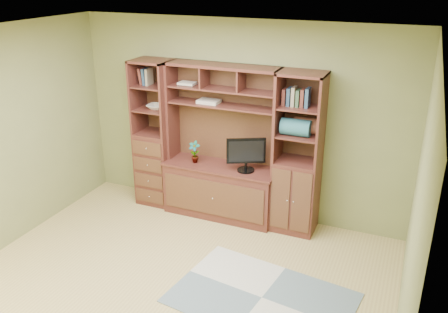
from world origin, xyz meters
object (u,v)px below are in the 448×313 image
at_px(left_tower, 155,134).
at_px(monitor, 246,149).
at_px(right_tower, 298,155).
at_px(center_hutch, 220,145).

relative_size(left_tower, monitor, 3.35).
xyz_separation_m(left_tower, right_tower, (2.02, 0.00, 0.00)).
height_order(left_tower, monitor, left_tower).
xyz_separation_m(right_tower, monitor, (-0.65, -0.07, 0.01)).
xyz_separation_m(center_hutch, right_tower, (1.02, 0.04, 0.00)).
bearing_deg(monitor, right_tower, -20.60).
distance_m(right_tower, monitor, 0.66).
relative_size(left_tower, right_tower, 1.00).
bearing_deg(right_tower, monitor, -173.43).
bearing_deg(center_hutch, left_tower, 177.71).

